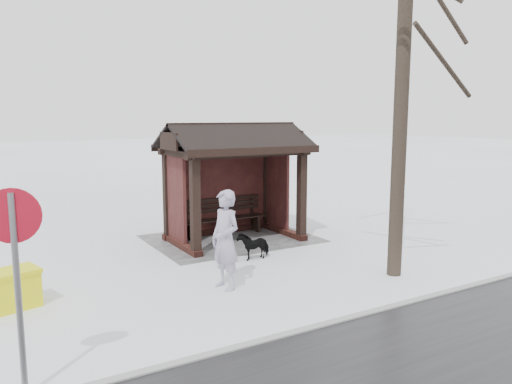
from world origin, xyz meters
TOP-DOWN VIEW (x-y plane):
  - ground at (0.00, 0.00)m, footprint 120.00×120.00m
  - kerb at (0.00, 5.50)m, footprint 120.00×0.15m
  - trampled_patch at (0.00, -0.20)m, footprint 4.20×3.20m
  - bus_shelter at (0.00, -0.16)m, footprint 3.60×2.40m
  - pedestrian at (1.88, 3.18)m, footprint 0.58×0.77m
  - dog at (0.42, 1.71)m, footprint 0.75×0.37m
  - grit_bin at (5.49, 2.23)m, footprint 1.00×0.80m
  - road_sign at (5.60, 5.28)m, footprint 0.61×0.21m

SIDE VIEW (x-z plane):
  - ground at x=0.00m, z-range 0.00..0.00m
  - trampled_patch at x=0.00m, z-range 0.00..0.02m
  - kerb at x=0.00m, z-range -0.02..0.04m
  - dog at x=0.42m, z-range 0.00..0.62m
  - grit_bin at x=5.49m, z-range 0.00..0.68m
  - pedestrian at x=1.88m, z-range 0.00..1.90m
  - road_sign at x=5.60m, z-range 0.53..3.00m
  - bus_shelter at x=0.00m, z-range 0.62..3.71m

